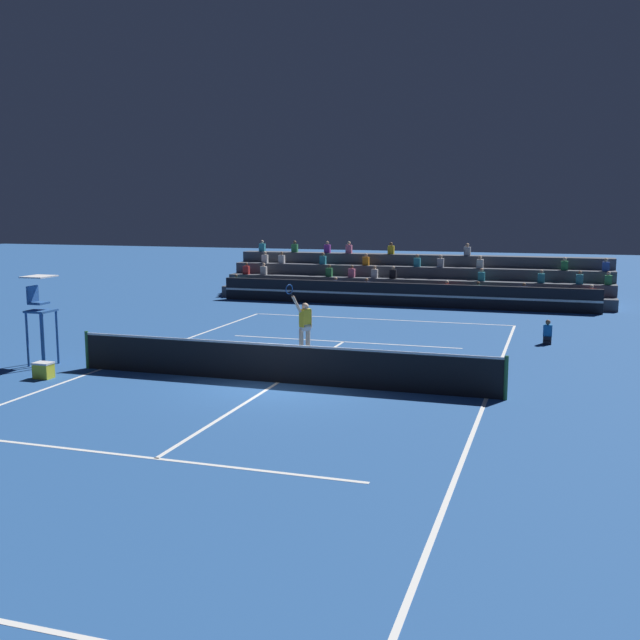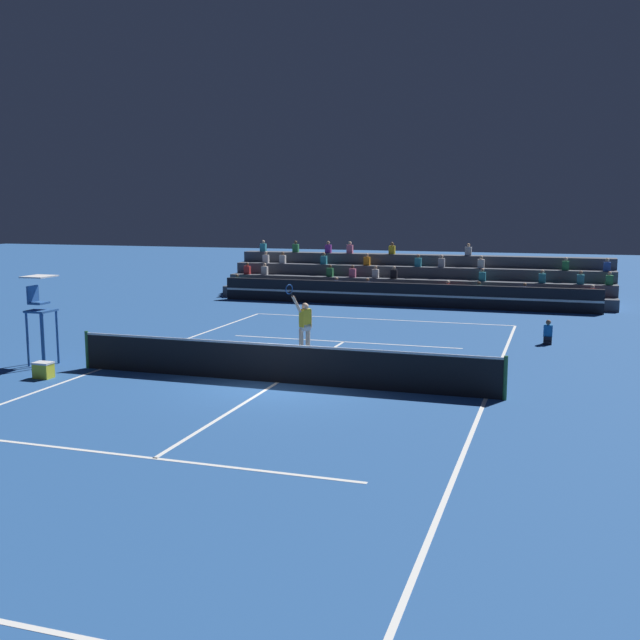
{
  "view_description": "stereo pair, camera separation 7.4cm",
  "coord_description": "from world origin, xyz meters",
  "px_view_note": "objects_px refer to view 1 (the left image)",
  "views": [
    {
      "loc": [
        7.04,
        -18.34,
        4.69
      ],
      "look_at": [
        -0.13,
        4.12,
        1.1
      ],
      "focal_mm": 42.0,
      "sensor_mm": 36.0,
      "label": 1
    },
    {
      "loc": [
        7.11,
        -18.31,
        4.69
      ],
      "look_at": [
        -0.13,
        4.12,
        1.1
      ],
      "focal_mm": 42.0,
      "sensor_mm": 36.0,
      "label": 2
    }
  ],
  "objects_px": {
    "tennis_player": "(305,326)",
    "ball_kid_courtside": "(547,334)",
    "tennis_ball": "(257,349)",
    "umpire_chair": "(40,308)",
    "equipment_cooler": "(43,370)"
  },
  "relations": [
    {
      "from": "ball_kid_courtside",
      "to": "tennis_ball",
      "type": "xyz_separation_m",
      "value": [
        -9.12,
        -4.01,
        -0.3
      ]
    },
    {
      "from": "ball_kid_courtside",
      "to": "tennis_player",
      "type": "relative_size",
      "value": 0.35
    },
    {
      "from": "ball_kid_courtside",
      "to": "equipment_cooler",
      "type": "xyz_separation_m",
      "value": [
        -13.13,
        -9.65,
        -0.1
      ]
    },
    {
      "from": "tennis_player",
      "to": "tennis_ball",
      "type": "xyz_separation_m",
      "value": [
        -1.88,
        0.63,
        -0.95
      ]
    },
    {
      "from": "tennis_ball",
      "to": "equipment_cooler",
      "type": "xyz_separation_m",
      "value": [
        -4.02,
        -5.63,
        0.19
      ]
    },
    {
      "from": "umpire_chair",
      "to": "tennis_ball",
      "type": "xyz_separation_m",
      "value": [
        5.2,
        4.15,
        -1.68
      ]
    },
    {
      "from": "tennis_player",
      "to": "ball_kid_courtside",
      "type": "bearing_deg",
      "value": 32.69
    },
    {
      "from": "ball_kid_courtside",
      "to": "equipment_cooler",
      "type": "bearing_deg",
      "value": -143.7
    },
    {
      "from": "umpire_chair",
      "to": "ball_kid_courtside",
      "type": "bearing_deg",
      "value": 29.69
    },
    {
      "from": "ball_kid_courtside",
      "to": "tennis_ball",
      "type": "bearing_deg",
      "value": -156.23
    },
    {
      "from": "umpire_chair",
      "to": "tennis_ball",
      "type": "bearing_deg",
      "value": 38.57
    },
    {
      "from": "umpire_chair",
      "to": "equipment_cooler",
      "type": "distance_m",
      "value": 2.41
    },
    {
      "from": "umpire_chair",
      "to": "tennis_player",
      "type": "xyz_separation_m",
      "value": [
        7.08,
        3.52,
        -0.73
      ]
    },
    {
      "from": "ball_kid_courtside",
      "to": "tennis_ball",
      "type": "height_order",
      "value": "ball_kid_courtside"
    },
    {
      "from": "umpire_chair",
      "to": "equipment_cooler",
      "type": "bearing_deg",
      "value": -51.29
    }
  ]
}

